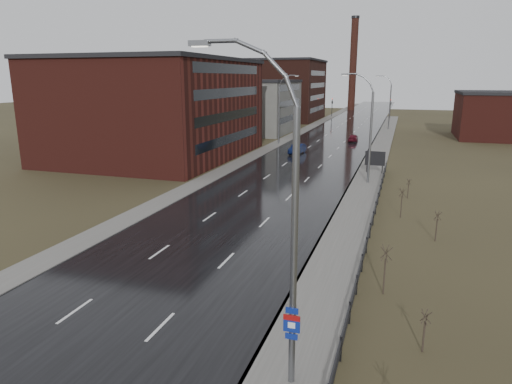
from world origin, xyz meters
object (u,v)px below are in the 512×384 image
Objects in this scene: streetlight_main at (285,226)px; billboard at (375,159)px; car_far at (353,138)px; car_near at (297,149)px.

streetlight_main is 4.48× the size of billboard.
car_far is at bearing 101.25° from billboard.
car_near is 17.12m from car_far.
streetlight_main is 67.16m from car_far.
streetlight_main reaches higher than car_near.
car_far is (-5.44, 27.36, -1.14)m from billboard.
streetlight_main is 2.79× the size of car_near.
car_far is at bearing 94.12° from streetlight_main.
billboard is 0.62× the size of car_near.
billboard is (0.63, 39.41, -4.26)m from streetlight_main.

